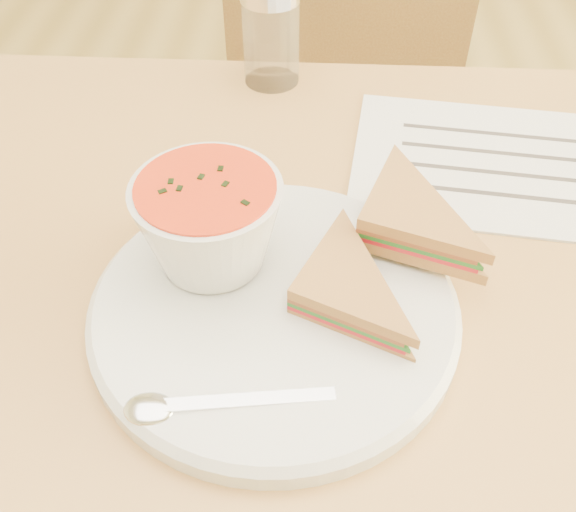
# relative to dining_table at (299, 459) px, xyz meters

# --- Properties ---
(dining_table) EXTENTS (1.00, 0.70, 0.75)m
(dining_table) POSITION_rel_dining_table_xyz_m (0.00, 0.00, 0.00)
(dining_table) COLOR #9A5F2F
(dining_table) RESTS_ON floor
(chair_far) EXTENTS (0.47, 0.47, 0.96)m
(chair_far) POSITION_rel_dining_table_xyz_m (0.03, 0.47, 0.10)
(chair_far) COLOR brown
(chair_far) RESTS_ON floor
(plate) EXTENTS (0.37, 0.37, 0.02)m
(plate) POSITION_rel_dining_table_xyz_m (-0.02, -0.07, 0.38)
(plate) COLOR silver
(plate) RESTS_ON dining_table
(soup_bowl) EXTENTS (0.13, 0.13, 0.08)m
(soup_bowl) POSITION_rel_dining_table_xyz_m (-0.08, -0.02, 0.43)
(soup_bowl) COLOR silver
(soup_bowl) RESTS_ON plate
(sandwich_half_a) EXTENTS (0.14, 0.14, 0.03)m
(sandwich_half_a) POSITION_rel_dining_table_xyz_m (-0.01, -0.08, 0.41)
(sandwich_half_a) COLOR #B16F3E
(sandwich_half_a) RESTS_ON plate
(sandwich_half_b) EXTENTS (0.14, 0.14, 0.03)m
(sandwich_half_b) POSITION_rel_dining_table_xyz_m (0.04, -0.01, 0.42)
(sandwich_half_b) COLOR #B16F3E
(sandwich_half_b) RESTS_ON plate
(spoon) EXTENTS (0.18, 0.06, 0.01)m
(spoon) POSITION_rel_dining_table_xyz_m (-0.05, -0.16, 0.40)
(spoon) COLOR silver
(spoon) RESTS_ON plate
(paper_menu) EXTENTS (0.32, 0.25, 0.00)m
(paper_menu) POSITION_rel_dining_table_xyz_m (0.20, 0.15, 0.38)
(paper_menu) COLOR white
(paper_menu) RESTS_ON dining_table
(condiment_shaker) EXTENTS (0.07, 0.07, 0.12)m
(condiment_shaker) POSITION_rel_dining_table_xyz_m (-0.05, 0.31, 0.44)
(condiment_shaker) COLOR silver
(condiment_shaker) RESTS_ON dining_table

